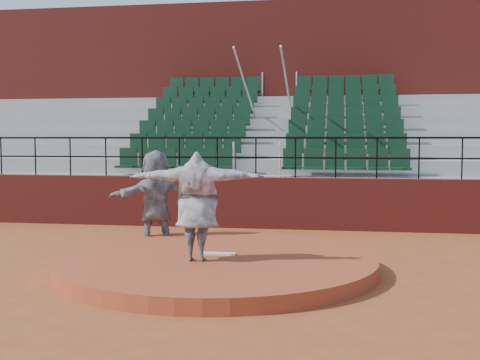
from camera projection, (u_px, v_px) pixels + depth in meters
The scene contains 9 objects.
ground at pixel (217, 270), 10.42m from camera, with size 90.00×90.00×0.00m, color #974622.
pitchers_mound at pixel (217, 263), 10.41m from camera, with size 5.50×5.50×0.25m, color #A14124.
pitching_rubber at pixel (218, 254), 10.55m from camera, with size 0.60×0.15×0.03m, color white.
boundary_wall at pixel (256, 203), 15.30m from camera, with size 24.00×0.30×1.30m, color maroon.
wall_railing at pixel (256, 148), 15.20m from camera, with size 24.04×0.05×1.03m.
seating_deck at pixel (272, 165), 18.83m from camera, with size 24.00×5.97×4.63m.
press_box_facade at pixel (283, 105), 22.58m from camera, with size 24.00×3.00×7.10m, color maroon.
pitcher at pixel (197, 206), 9.99m from camera, with size 2.24×0.61×1.82m, color black.
fielder at pixel (155, 199), 12.61m from camera, with size 1.90×0.60×2.05m, color black.
Camera 1 is at (2.05, -10.09, 2.29)m, focal length 45.00 mm.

